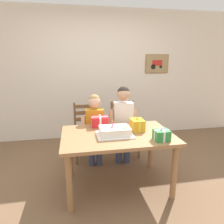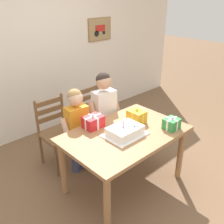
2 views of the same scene
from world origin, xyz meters
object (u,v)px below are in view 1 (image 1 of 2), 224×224
object	(u,v)px
gift_box_red_large	(100,122)
child_younger	(95,124)
chair_left	(87,131)
chair_right	(124,128)
gift_box_beside_cake	(162,135)
child_older	(123,118)
birthday_cake	(115,131)
gift_box_corner_small	(137,125)
dining_table	(117,141)

from	to	relation	value
gift_box_red_large	child_younger	bearing A→B (deg)	99.13
chair_left	chair_right	distance (m)	0.64
gift_box_beside_cake	chair_left	bearing A→B (deg)	122.58
chair_left	child_older	size ratio (longest dim) A/B	0.75
birthday_cake	chair_right	world-z (taller)	chair_right
child_younger	chair_left	bearing A→B (deg)	107.85
chair_right	gift_box_corner_small	bearing A→B (deg)	-92.70
dining_table	child_older	size ratio (longest dim) A/B	1.10
gift_box_beside_cake	child_older	world-z (taller)	child_older
birthday_cake	child_older	bearing A→B (deg)	67.59
birthday_cake	child_younger	bearing A→B (deg)	105.53
chair_left	gift_box_corner_small	bearing A→B (deg)	-53.97
birthday_cake	gift_box_beside_cake	distance (m)	0.55
gift_box_corner_small	child_older	world-z (taller)	child_older
gift_box_beside_cake	birthday_cake	bearing A→B (deg)	152.72
child_older	gift_box_corner_small	bearing A→B (deg)	-83.44
birthday_cake	child_older	size ratio (longest dim) A/B	0.36
gift_box_red_large	child_younger	xyz separation A→B (m)	(-0.04, 0.26, -0.11)
birthday_cake	gift_box_red_large	world-z (taller)	birthday_cake
dining_table	gift_box_red_large	world-z (taller)	gift_box_red_large
birthday_cake	gift_box_red_large	distance (m)	0.40
birthday_cake	child_younger	size ratio (longest dim) A/B	0.39
gift_box_beside_cake	child_older	bearing A→B (deg)	104.33
gift_box_red_large	gift_box_beside_cake	distance (m)	0.89
birthday_cake	gift_box_corner_small	distance (m)	0.35
gift_box_red_large	child_older	distance (m)	0.48
dining_table	birthday_cake	size ratio (longest dim) A/B	3.09
chair_left	chair_right	xyz separation A→B (m)	(0.64, -0.00, 0.00)
gift_box_beside_cake	chair_left	world-z (taller)	chair_left
birthday_cake	gift_box_corner_small	world-z (taller)	birthday_cake
gift_box_corner_small	child_older	bearing A→B (deg)	96.56
gift_box_red_large	child_younger	size ratio (longest dim) A/B	0.20
child_older	birthday_cake	bearing A→B (deg)	-112.41
chair_right	chair_left	bearing A→B (deg)	180.00
child_older	gift_box_beside_cake	bearing A→B (deg)	-75.67
gift_box_corner_small	chair_right	size ratio (longest dim) A/B	0.22
chair_left	child_younger	xyz separation A→B (m)	(0.10, -0.31, 0.22)
dining_table	chair_right	world-z (taller)	chair_right
gift_box_beside_cake	child_younger	distance (m)	1.12
gift_box_beside_cake	gift_box_corner_small	world-z (taller)	gift_box_corner_small
gift_box_red_large	chair_left	world-z (taller)	chair_left
birthday_cake	child_younger	distance (m)	0.67
gift_box_beside_cake	child_older	xyz separation A→B (m)	(-0.23, 0.89, -0.04)
chair_left	dining_table	bearing A→B (deg)	-70.55
gift_box_beside_cake	chair_right	bearing A→B (deg)	96.16
gift_box_red_large	child_younger	world-z (taller)	child_younger
gift_box_corner_small	chair_left	world-z (taller)	chair_left
chair_right	child_younger	bearing A→B (deg)	-150.01
birthday_cake	child_older	world-z (taller)	child_older
gift_box_red_large	chair_left	bearing A→B (deg)	103.92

